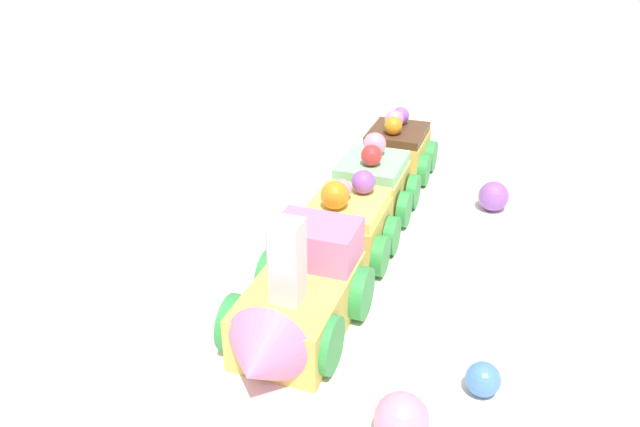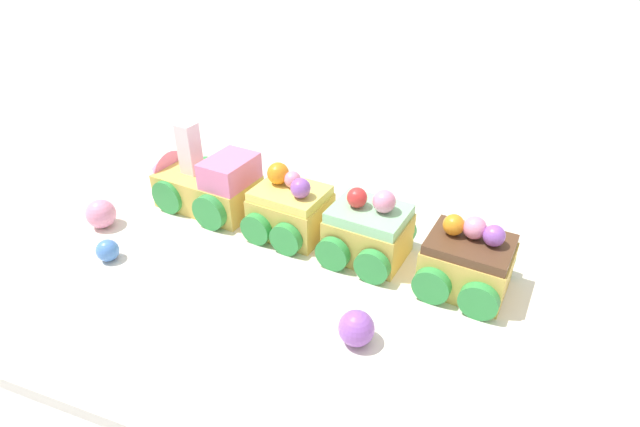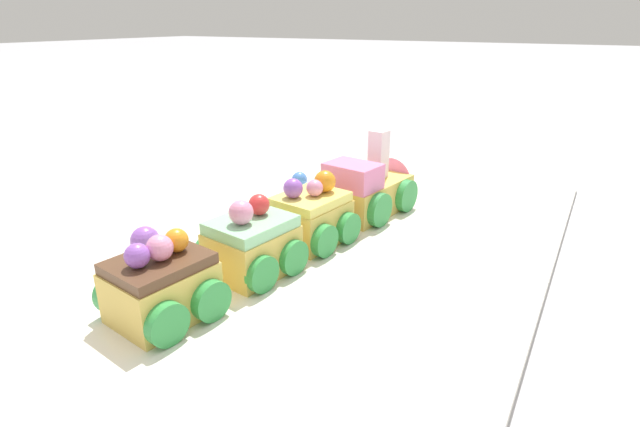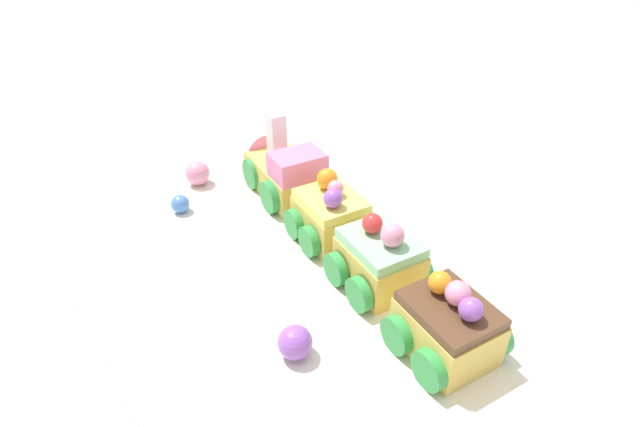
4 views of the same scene
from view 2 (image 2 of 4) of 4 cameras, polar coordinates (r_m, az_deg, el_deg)
name	(u,v)px [view 2 (image 2 of 4)]	position (r m, az deg, el deg)	size (l,w,h in m)	color
ground_plane	(297,249)	(0.50, -2.67, -4.05)	(10.00, 10.00, 0.00)	#B2B2B7
display_board	(297,244)	(0.50, -2.68, -3.49)	(0.71, 0.46, 0.01)	white
cake_train_locomotive	(201,183)	(0.55, -13.40, 3.42)	(0.14, 0.09, 0.09)	#E0BC56
cake_car_lemon	(291,210)	(0.49, -3.38, 0.45)	(0.08, 0.08, 0.07)	#E0BC56
cake_car_mint	(368,233)	(0.46, 5.50, -2.21)	(0.08, 0.08, 0.07)	#E0BC56
cake_car_chocolate	(467,262)	(0.44, 16.45, -5.38)	(0.08, 0.08, 0.07)	#E0BC56
gumball_pink	(101,214)	(0.55, -23.76, -0.03)	(0.03, 0.03, 0.03)	pink
gumball_blue	(108,250)	(0.50, -23.12, -3.90)	(0.02, 0.02, 0.02)	#4C84E0
gumball_purple	(356,328)	(0.38, 4.17, -12.94)	(0.03, 0.03, 0.03)	#9956C6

